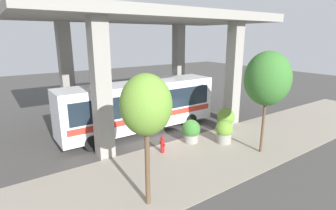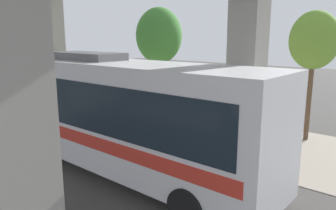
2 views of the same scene
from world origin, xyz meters
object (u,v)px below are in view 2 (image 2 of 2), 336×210
(bus, at_px, (110,109))
(street_tree_far, at_px, (314,41))
(fire_hydrant, at_px, (196,133))
(planter_back, at_px, (94,108))
(planter_front, at_px, (141,109))
(planter_middle, at_px, (147,119))
(street_tree_near, at_px, (159,36))

(bus, bearing_deg, street_tree_far, 152.58)
(bus, xyz_separation_m, fire_hydrant, (-3.83, 0.70, -1.56))
(bus, height_order, planter_back, bus)
(planter_front, relative_size, street_tree_far, 0.28)
(bus, bearing_deg, planter_front, -144.72)
(planter_front, distance_m, planter_middle, 2.13)
(fire_hydrant, bearing_deg, bus, -10.37)
(fire_hydrant, height_order, street_tree_far, street_tree_far)
(fire_hydrant, distance_m, street_tree_near, 7.07)
(planter_front, relative_size, street_tree_near, 0.25)
(planter_front, xyz_separation_m, planter_back, (1.55, -1.82, 0.06))
(planter_back, bearing_deg, street_tree_near, 164.68)
(bus, bearing_deg, planter_middle, -153.75)
(street_tree_far, bearing_deg, bus, -27.42)
(fire_hydrant, xyz_separation_m, street_tree_near, (-3.28, -4.90, 3.90))
(bus, distance_m, planter_middle, 4.16)
(planter_middle, relative_size, planter_back, 0.90)
(fire_hydrant, bearing_deg, planter_back, -84.78)
(planter_back, distance_m, street_tree_near, 5.36)
(fire_hydrant, distance_m, planter_back, 5.98)
(street_tree_near, bearing_deg, fire_hydrant, 56.17)
(planter_middle, height_order, planter_back, planter_back)
(fire_hydrant, bearing_deg, planter_middle, -83.04)
(bus, relative_size, street_tree_near, 1.91)
(street_tree_far, bearing_deg, planter_front, -69.76)
(fire_hydrant, height_order, planter_back, planter_back)
(planter_middle, distance_m, street_tree_near, 5.69)
(street_tree_far, bearing_deg, fire_hydrant, -40.85)
(fire_hydrant, distance_m, planter_middle, 2.47)
(planter_middle, bearing_deg, fire_hydrant, 96.96)
(planter_front, bearing_deg, street_tree_far, 110.24)
(planter_middle, bearing_deg, bus, 26.25)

